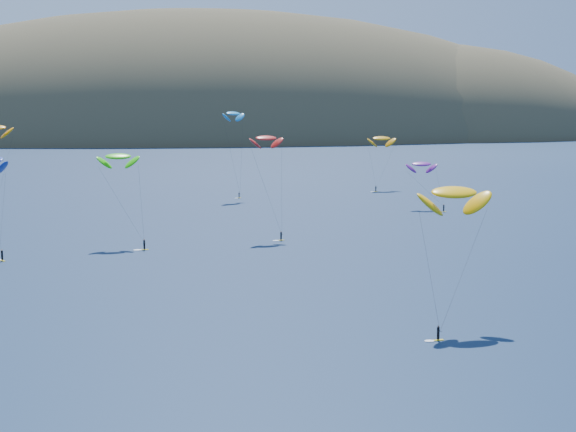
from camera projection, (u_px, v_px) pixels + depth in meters
The scene contains 7 objects.
island at pixel (239, 150), 609.95m from camera, with size 730.00×300.00×210.00m.
kitesurfer_2 at pixel (454, 192), 99.59m from camera, with size 10.50×11.58×18.82m.
kitesurfer_3 at pixel (118, 157), 153.52m from camera, with size 9.22×11.22×18.87m.
kitesurfer_4 at pixel (233, 114), 224.00m from camera, with size 7.99×7.18×25.68m.
kitesurfer_6 at pixel (421, 164), 203.81m from camera, with size 8.02×10.96×13.35m.
kitesurfer_9 at pixel (266, 138), 161.63m from camera, with size 7.47×9.81×21.75m.
kitesurfer_11 at pixel (381, 138), 247.14m from camera, with size 9.39×11.29×18.04m.
Camera 1 is at (-31.02, -45.58, 27.74)m, focal length 50.00 mm.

